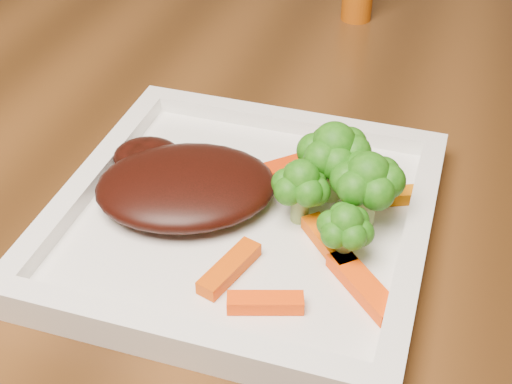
% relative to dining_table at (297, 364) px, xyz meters
% --- Properties ---
extents(dining_table, '(1.60, 0.90, 0.75)m').
position_rel_dining_table_xyz_m(dining_table, '(0.00, 0.00, 0.00)').
color(dining_table, '#522F12').
rests_on(dining_table, floor).
extents(plate, '(0.27, 0.27, 0.01)m').
position_rel_dining_table_xyz_m(plate, '(-0.01, -0.18, 0.38)').
color(plate, white).
rests_on(plate, dining_table).
extents(steak, '(0.17, 0.15, 0.03)m').
position_rel_dining_table_xyz_m(steak, '(-0.05, -0.17, 0.40)').
color(steak, black).
rests_on(steak, plate).
extents(broccoli_0, '(0.08, 0.08, 0.07)m').
position_rel_dining_table_xyz_m(broccoli_0, '(0.05, -0.14, 0.42)').
color(broccoli_0, '#1F6E12').
rests_on(broccoli_0, plate).
extents(broccoli_1, '(0.07, 0.07, 0.06)m').
position_rel_dining_table_xyz_m(broccoli_1, '(0.08, -0.16, 0.42)').
color(broccoli_1, '#236C12').
rests_on(broccoli_1, plate).
extents(broccoli_2, '(0.05, 0.05, 0.06)m').
position_rel_dining_table_xyz_m(broccoli_2, '(0.07, -0.20, 0.42)').
color(broccoli_2, '#377513').
rests_on(broccoli_2, plate).
extents(broccoli_3, '(0.05, 0.05, 0.06)m').
position_rel_dining_table_xyz_m(broccoli_3, '(0.03, -0.17, 0.42)').
color(broccoli_3, '#197513').
rests_on(broccoli_3, plate).
extents(carrot_0, '(0.05, 0.03, 0.01)m').
position_rel_dining_table_xyz_m(carrot_0, '(0.03, -0.26, 0.39)').
color(carrot_0, '#FF4204').
rests_on(carrot_0, plate).
extents(carrot_1, '(0.06, 0.06, 0.01)m').
position_rel_dining_table_xyz_m(carrot_1, '(0.09, -0.23, 0.39)').
color(carrot_1, '#FF4504').
rests_on(carrot_1, plate).
extents(carrot_2, '(0.03, 0.06, 0.01)m').
position_rel_dining_table_xyz_m(carrot_2, '(0.00, -0.24, 0.39)').
color(carrot_2, '#D84803').
rests_on(carrot_2, plate).
extents(carrot_3, '(0.05, 0.03, 0.01)m').
position_rel_dining_table_xyz_m(carrot_3, '(0.09, -0.13, 0.39)').
color(carrot_3, '#D26C03').
rests_on(carrot_3, plate).
extents(carrot_4, '(0.06, 0.05, 0.01)m').
position_rel_dining_table_xyz_m(carrot_4, '(0.01, -0.12, 0.39)').
color(carrot_4, red).
rests_on(carrot_4, plate).
extents(carrot_5, '(0.05, 0.05, 0.01)m').
position_rel_dining_table_xyz_m(carrot_5, '(0.06, -0.19, 0.39)').
color(carrot_5, '#F25803').
rests_on(carrot_5, plate).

